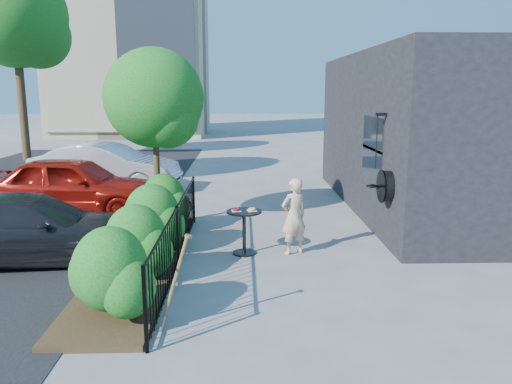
{
  "coord_description": "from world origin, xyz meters",
  "views": [
    {
      "loc": [
        -0.35,
        -8.45,
        3.05
      ],
      "look_at": [
        -0.1,
        0.66,
        1.2
      ],
      "focal_mm": 35.0,
      "sensor_mm": 36.0,
      "label": 1
    }
  ],
  "objects_px": {
    "woman": "(294,216)",
    "shovel": "(173,287)",
    "car_red": "(73,185)",
    "car_silver": "(107,167)",
    "street_tree_far": "(16,22)",
    "cafe_table": "(244,224)",
    "car_darkgrey": "(30,228)",
    "patio_tree": "(157,104)"
  },
  "relations": [
    {
      "from": "woman",
      "to": "shovel",
      "type": "distance_m",
      "value": 3.57
    },
    {
      "from": "car_red",
      "to": "car_silver",
      "type": "bearing_deg",
      "value": 3.55
    },
    {
      "from": "street_tree_far",
      "to": "cafe_table",
      "type": "height_order",
      "value": "street_tree_far"
    },
    {
      "from": "street_tree_far",
      "to": "car_red",
      "type": "relative_size",
      "value": 1.93
    },
    {
      "from": "woman",
      "to": "car_silver",
      "type": "bearing_deg",
      "value": -76.89
    },
    {
      "from": "woman",
      "to": "cafe_table",
      "type": "bearing_deg",
      "value": -26.92
    },
    {
      "from": "car_darkgrey",
      "to": "shovel",
      "type": "bearing_deg",
      "value": -139.65
    },
    {
      "from": "patio_tree",
      "to": "car_silver",
      "type": "relative_size",
      "value": 0.88
    },
    {
      "from": "cafe_table",
      "to": "car_silver",
      "type": "xyz_separation_m",
      "value": [
        -4.25,
        6.38,
        0.15
      ]
    },
    {
      "from": "street_tree_far",
      "to": "woman",
      "type": "bearing_deg",
      "value": -51.62
    },
    {
      "from": "car_red",
      "to": "patio_tree",
      "type": "bearing_deg",
      "value": -112.92
    },
    {
      "from": "shovel",
      "to": "patio_tree",
      "type": "bearing_deg",
      "value": 100.79
    },
    {
      "from": "car_silver",
      "to": "cafe_table",
      "type": "bearing_deg",
      "value": -138.57
    },
    {
      "from": "patio_tree",
      "to": "street_tree_far",
      "type": "distance_m",
      "value": 13.95
    },
    {
      "from": "cafe_table",
      "to": "car_silver",
      "type": "bearing_deg",
      "value": 123.69
    },
    {
      "from": "car_silver",
      "to": "woman",
      "type": "bearing_deg",
      "value": -133.19
    },
    {
      "from": "street_tree_far",
      "to": "woman",
      "type": "distance_m",
      "value": 17.76
    },
    {
      "from": "car_red",
      "to": "car_darkgrey",
      "type": "distance_m",
      "value": 3.59
    },
    {
      "from": "street_tree_far",
      "to": "car_red",
      "type": "xyz_separation_m",
      "value": [
        5.34,
        -10.01,
        -5.19
      ]
    },
    {
      "from": "car_red",
      "to": "car_silver",
      "type": "distance_m",
      "value": 3.09
    },
    {
      "from": "cafe_table",
      "to": "car_darkgrey",
      "type": "xyz_separation_m",
      "value": [
        -3.89,
        -0.27,
        0.03
      ]
    },
    {
      "from": "cafe_table",
      "to": "car_red",
      "type": "relative_size",
      "value": 0.21
    },
    {
      "from": "street_tree_far",
      "to": "cafe_table",
      "type": "bearing_deg",
      "value": -54.16
    },
    {
      "from": "street_tree_far",
      "to": "woman",
      "type": "xyz_separation_m",
      "value": [
        10.55,
        -13.32,
        -5.19
      ]
    },
    {
      "from": "car_silver",
      "to": "street_tree_far",
      "type": "bearing_deg",
      "value": 45.47
    },
    {
      "from": "patio_tree",
      "to": "car_red",
      "type": "distance_m",
      "value": 3.34
    },
    {
      "from": "cafe_table",
      "to": "car_darkgrey",
      "type": "bearing_deg",
      "value": -176.05
    },
    {
      "from": "patio_tree",
      "to": "cafe_table",
      "type": "height_order",
      "value": "patio_tree"
    },
    {
      "from": "patio_tree",
      "to": "cafe_table",
      "type": "bearing_deg",
      "value": -47.76
    },
    {
      "from": "cafe_table",
      "to": "shovel",
      "type": "distance_m",
      "value": 3.19
    },
    {
      "from": "cafe_table",
      "to": "car_red",
      "type": "xyz_separation_m",
      "value": [
        -4.27,
        3.3,
        0.15
      ]
    },
    {
      "from": "woman",
      "to": "car_silver",
      "type": "height_order",
      "value": "car_silver"
    },
    {
      "from": "cafe_table",
      "to": "shovel",
      "type": "relative_size",
      "value": 0.68
    },
    {
      "from": "car_darkgrey",
      "to": "car_silver",
      "type": "bearing_deg",
      "value": -3.42
    },
    {
      "from": "patio_tree",
      "to": "car_red",
      "type": "bearing_deg",
      "value": 153.2
    },
    {
      "from": "shovel",
      "to": "car_red",
      "type": "distance_m",
      "value": 7.18
    },
    {
      "from": "patio_tree",
      "to": "street_tree_far",
      "type": "bearing_deg",
      "value": 124.51
    },
    {
      "from": "shovel",
      "to": "car_silver",
      "type": "height_order",
      "value": "car_silver"
    },
    {
      "from": "shovel",
      "to": "car_silver",
      "type": "xyz_separation_m",
      "value": [
        -3.33,
        9.43,
        0.16
      ]
    },
    {
      "from": "car_darkgrey",
      "to": "car_red",
      "type": "bearing_deg",
      "value": -0.46
    },
    {
      "from": "cafe_table",
      "to": "shovel",
      "type": "bearing_deg",
      "value": -106.88
    },
    {
      "from": "car_red",
      "to": "car_silver",
      "type": "relative_size",
      "value": 0.96
    }
  ]
}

